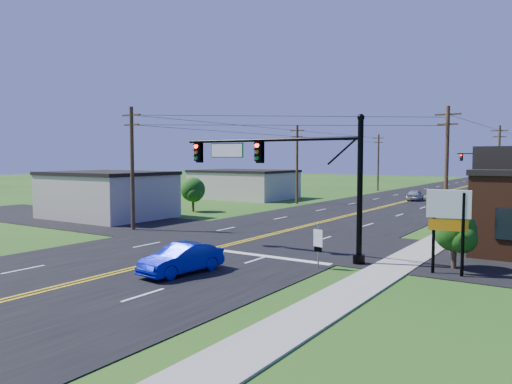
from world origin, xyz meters
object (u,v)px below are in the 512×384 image
Objects in this scene: signal_mast_far at (491,162)px; blue_car at (182,260)px; signal_mast_main at (282,168)px; route_sign at (318,242)px; stop_sign at (451,228)px.

blue_car is (-1.61, -78.48, -3.86)m from signal_mast_far.
route_sign is (3.19, -2.02, -3.47)m from signal_mast_main.
blue_car is at bearing -103.13° from signal_mast_main.
signal_mast_main is 1.03× the size of signal_mast_far.
signal_mast_main is at bearing 84.22° from blue_car.
blue_car is 14.69m from stop_sign.
signal_mast_far is 67.63m from stop_sign.
signal_mast_main is 2.73× the size of blue_car.
signal_mast_far is at bearing 106.45° from route_sign.
stop_sign is (7.77, 4.87, -3.24)m from signal_mast_main.
stop_sign is (7.68, -67.13, -3.03)m from signal_mast_far.
blue_car is at bearing -91.18° from signal_mast_far.
signal_mast_main is 7.80m from blue_car.
signal_mast_main is 5.13m from route_sign.
signal_mast_main and signal_mast_far have the same top height.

